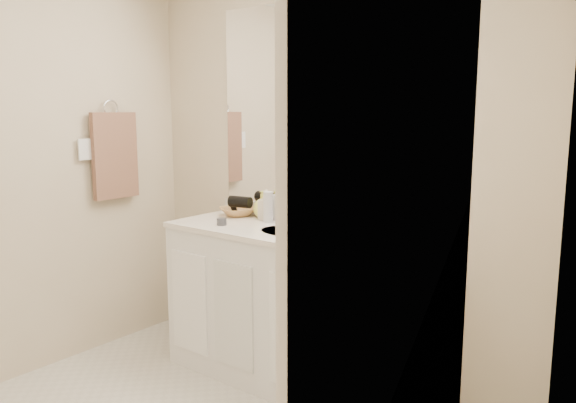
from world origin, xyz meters
The scene contains 26 objects.
wall_back centered at (0.00, 1.30, 1.20)m, with size 2.60×0.02×2.40m, color beige.
wall_right centered at (1.30, 0.00, 1.20)m, with size 0.02×2.60×2.40m, color beige.
vanity_cabinet centered at (0.00, 1.02, 0.42)m, with size 1.50×0.55×0.85m, color white.
countertop centered at (0.00, 1.02, 0.86)m, with size 1.52×0.57×0.03m, color white.
backsplash centered at (0.00, 1.29, 0.92)m, with size 1.52×0.03×0.08m, color silver.
sink_basin centered at (0.00, 1.00, 0.87)m, with size 0.37×0.37×0.02m, color beige.
faucet centered at (0.00, 1.18, 0.94)m, with size 0.02×0.02×0.11m, color silver.
mirror centered at (0.00, 1.29, 1.56)m, with size 1.48×0.01×1.20m, color white.
blue_mug centered at (-0.10, 1.15, 0.94)m, with size 0.08×0.08×0.11m, color #1A179F.
tan_cup centered at (0.12, 1.14, 0.92)m, with size 0.07×0.07×0.09m, color tan.
toothbrush centered at (0.13, 1.14, 1.03)m, with size 0.01×0.01×0.22m, color #EA3D7E.
mouthwash_bottle centered at (0.27, 1.07, 0.96)m, with size 0.07×0.07×0.16m, color #0C6C95.
soap_dish centered at (0.35, 0.88, 0.89)m, with size 0.09×0.08×0.01m, color white.
green_soap centered at (0.35, 0.88, 0.90)m, with size 0.07×0.05×0.03m, color #A9E437.
orange_comb centered at (0.25, 0.81, 0.88)m, with size 0.12×0.02×0.00m, color orange.
dark_jar centered at (-0.42, 0.89, 0.90)m, with size 0.06×0.06×0.04m, color #3B3C43.
extra_white_bottle centered at (-0.26, 1.13, 0.97)m, with size 0.06×0.06×0.18m, color silver.
soap_bottle_white centered at (-0.27, 1.23, 0.98)m, with size 0.08×0.08×0.21m, color white.
soap_bottle_cream centered at (-0.33, 1.18, 0.97)m, with size 0.08×0.08×0.18m, color beige.
soap_bottle_yellow centered at (-0.38, 1.22, 0.96)m, with size 0.13×0.13×0.16m, color #FAFC62.
wicker_basket centered at (-0.55, 1.17, 0.91)m, with size 0.22×0.22×0.05m, color #B07C46.
hair_dryer centered at (-0.53, 1.17, 0.97)m, with size 0.07×0.07×0.14m, color black.
towel_ring centered at (-1.27, 0.77, 1.55)m, with size 0.11×0.11×0.01m, color silver.
hand_towel centered at (-1.25, 0.77, 1.25)m, with size 0.04×0.32×0.55m, color brown.
switch_plate centered at (-1.27, 0.57, 1.30)m, with size 0.01×0.09×0.13m, color white.
door centered at (1.29, -0.30, 1.00)m, with size 0.02×0.82×2.00m, color white.
Camera 1 is at (1.83, -1.39, 1.54)m, focal length 35.00 mm.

